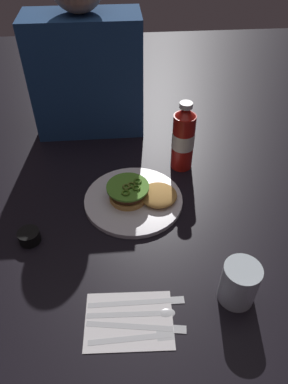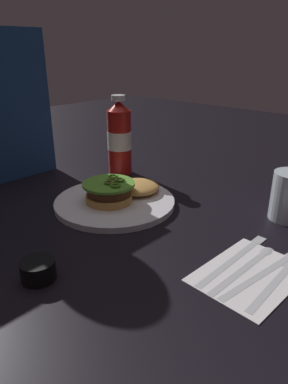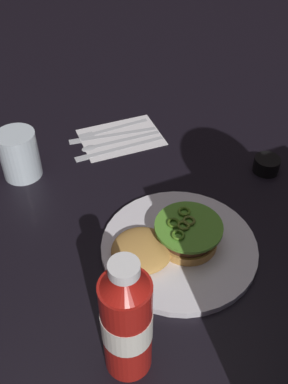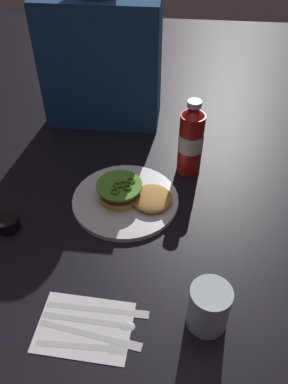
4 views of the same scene
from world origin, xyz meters
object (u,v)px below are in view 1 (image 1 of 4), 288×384
(dinner_plate, at_px, (134,200))
(ketchup_bottle, at_px, (184,139))
(burger_sandwich, at_px, (140,193))
(fork_utensil, at_px, (141,337))
(napkin, at_px, (132,320))
(butter_knife, at_px, (144,301))
(condiment_cup, at_px, (30,236))
(steak_knife, at_px, (145,326))
(water_glass, at_px, (240,283))
(spoon_utensil, at_px, (145,313))
(diner_person, at_px, (87,65))

(dinner_plate, xyz_separation_m, ketchup_bottle, (0.16, 0.15, 0.10))
(burger_sandwich, xyz_separation_m, fork_utensil, (-0.03, -0.40, -0.03))
(napkin, height_order, butter_knife, butter_knife)
(ketchup_bottle, relative_size, napkin, 1.20)
(dinner_plate, bearing_deg, condiment_cup, -156.25)
(ketchup_bottle, bearing_deg, dinner_plate, -136.47)
(steak_knife, bearing_deg, butter_knife, 86.75)
(steak_knife, height_order, butter_knife, same)
(water_glass, bearing_deg, spoon_utensil, -172.92)
(burger_sandwich, relative_size, fork_utensil, 1.13)
(water_glass, bearing_deg, napkin, -170.92)
(ketchup_bottle, relative_size, diner_person, 0.41)
(condiment_cup, distance_m, diner_person, 0.59)
(dinner_plate, relative_size, butter_knife, 1.31)
(burger_sandwich, distance_m, napkin, 0.37)
(dinner_plate, xyz_separation_m, butter_knife, (0.00, -0.32, -0.00))
(water_glass, height_order, butter_knife, water_glass)
(fork_utensil, xyz_separation_m, butter_knife, (0.01, 0.08, 0.00))
(steak_knife, xyz_separation_m, diner_person, (-0.12, 0.79, 0.23))
(condiment_cup, relative_size, diner_person, 0.10)
(water_glass, bearing_deg, dinner_plate, 122.73)
(fork_utensil, bearing_deg, ketchup_bottle, 72.58)
(steak_knife, relative_size, butter_knife, 0.97)
(butter_knife, bearing_deg, napkin, -125.58)
(spoon_utensil, height_order, diner_person, diner_person)
(steak_knife, bearing_deg, diner_person, 98.79)
(butter_knife, xyz_separation_m, diner_person, (-0.13, 0.73, 0.23))
(butter_knife, distance_m, diner_person, 0.78)
(burger_sandwich, bearing_deg, condiment_cup, -157.65)
(dinner_plate, bearing_deg, steak_knife, -90.47)
(napkin, bearing_deg, dinner_plate, 85.50)
(fork_utensil, bearing_deg, water_glass, 19.46)
(water_glass, relative_size, butter_knife, 0.49)
(napkin, xyz_separation_m, butter_knife, (0.03, 0.04, 0.00))
(ketchup_bottle, bearing_deg, spoon_utensil, -107.74)
(burger_sandwich, xyz_separation_m, spoon_utensil, (-0.02, -0.35, -0.03))
(condiment_cup, relative_size, fork_utensil, 0.32)
(dinner_plate, distance_m, napkin, 0.36)
(condiment_cup, bearing_deg, dinner_plate, 23.75)
(dinner_plate, height_order, steak_knife, dinner_plate)
(ketchup_bottle, relative_size, water_glass, 2.15)
(ketchup_bottle, height_order, steak_knife, ketchup_bottle)
(condiment_cup, xyz_separation_m, butter_knife, (0.28, -0.20, -0.01))
(water_glass, bearing_deg, fork_utensil, -160.54)
(burger_sandwich, height_order, spoon_utensil, burger_sandwich)
(burger_sandwich, relative_size, condiment_cup, 3.56)
(fork_utensil, bearing_deg, condiment_cup, 132.96)
(steak_knife, relative_size, spoon_utensil, 1.11)
(steak_knife, height_order, diner_person, diner_person)
(burger_sandwich, xyz_separation_m, condiment_cup, (-0.29, -0.12, -0.02))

